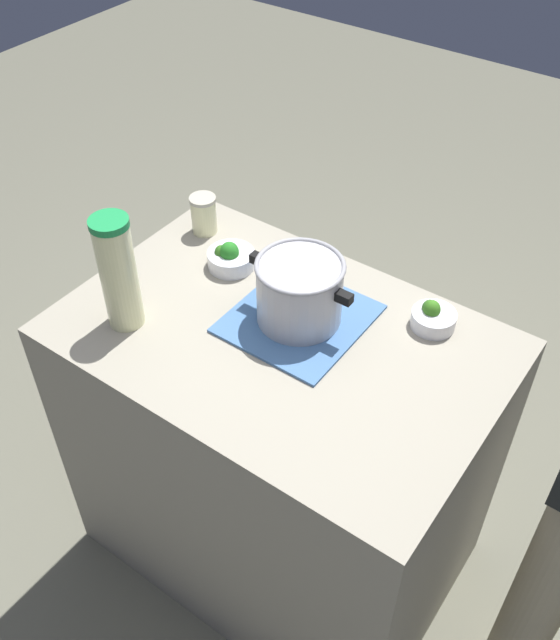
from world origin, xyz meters
The scene contains 8 objects.
ground_plane centered at (0.00, 0.00, 0.00)m, with size 8.00×8.00×0.00m, color #686755.
counter_slab centered at (0.00, 0.00, 0.47)m, with size 1.07×0.71×0.94m, color gray.
dish_cloth centered at (0.01, 0.07, 0.94)m, with size 0.31×0.33×0.01m, color #466EA2.
cooking_pot centered at (0.01, 0.07, 1.03)m, with size 0.28×0.22×0.17m.
lemonade_pitcher centered at (-0.34, -0.18, 1.09)m, with size 0.09×0.09×0.30m.
mason_jar centered at (-0.43, 0.23, 0.99)m, with size 0.07×0.07×0.11m.
broccoli_bowl_front centered at (0.28, 0.25, 0.96)m, with size 0.11×0.11×0.07m.
broccoli_bowl_center centered at (-0.26, 0.14, 0.96)m, with size 0.13×0.13×0.08m.
Camera 1 is at (0.73, -1.02, 2.14)m, focal length 40.47 mm.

